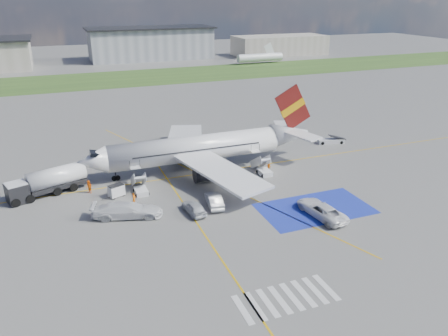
{
  "coord_description": "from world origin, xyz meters",
  "views": [
    {
      "loc": [
        -18.38,
        -45.47,
        25.21
      ],
      "look_at": [
        1.14,
        4.78,
        3.5
      ],
      "focal_mm": 35.0,
      "sensor_mm": 36.0,
      "label": 1
    }
  ],
  "objects": [
    {
      "name": "ground",
      "position": [
        0.0,
        0.0,
        0.0
      ],
      "size": [
        400.0,
        400.0,
        0.0
      ],
      "primitive_type": "plane",
      "color": "#60605E",
      "rests_on": "ground"
    },
    {
      "name": "terminal_east",
      "position": [
        75.0,
        128.0,
        4.0
      ],
      "size": [
        40.0,
        16.0,
        8.0
      ],
      "primitive_type": "cube",
      "color": "#A1998A",
      "rests_on": "ground"
    },
    {
      "name": "gpu_cart",
      "position": [
        -12.69,
        8.61,
        0.75
      ],
      "size": [
        2.32,
        1.91,
        1.67
      ],
      "rotation": [
        0.0,
        0.0,
        0.39
      ],
      "color": "silver",
      "rests_on": "ground"
    },
    {
      "name": "crew_aft",
      "position": [
        10.16,
        9.24,
        0.79
      ],
      "size": [
        0.47,
        0.95,
        1.57
      ],
      "primitive_type": "imported",
      "rotation": [
        0.0,
        0.0,
        1.67
      ],
      "color": "orange",
      "rests_on": "ground"
    },
    {
      "name": "crew_nose",
      "position": [
        -15.96,
        10.97,
        0.92
      ],
      "size": [
        1.07,
        1.13,
        1.83
      ],
      "primitive_type": "imported",
      "rotation": [
        0.0,
        0.0,
        -0.98
      ],
      "color": "orange",
      "rests_on": "ground"
    },
    {
      "name": "terminal_centre",
      "position": [
        20.0,
        135.0,
        6.0
      ],
      "size": [
        48.0,
        18.0,
        12.0
      ],
      "primitive_type": "cube",
      "color": "gray",
      "rests_on": "ground"
    },
    {
      "name": "crosswalk",
      "position": [
        -1.8,
        -18.0,
        0.01
      ],
      "size": [
        9.0,
        4.0,
        0.01
      ],
      "color": "silver",
      "rests_on": "ground"
    },
    {
      "name": "airstairs_aft",
      "position": [
        9.0,
        8.7,
        0.62
      ],
      "size": [
        1.9,
        5.2,
        3.6
      ],
      "color": "silver",
      "rests_on": "ground"
    },
    {
      "name": "taxiway_line_main",
      "position": [
        0.0,
        12.0,
        0.01
      ],
      "size": [
        120.0,
        0.2,
        0.01
      ],
      "primitive_type": "cube",
      "color": "gold",
      "rests_on": "ground"
    },
    {
      "name": "grass_strip",
      "position": [
        0.0,
        95.0,
        0.01
      ],
      "size": [
        400.0,
        30.0,
        0.01
      ],
      "primitive_type": "cube",
      "color": "#2D4C1E",
      "rests_on": "ground"
    },
    {
      "name": "crew_fwd",
      "position": [
        -10.92,
        5.55,
        0.76
      ],
      "size": [
        0.63,
        0.67,
        1.53
      ],
      "primitive_type": "imported",
      "rotation": [
        0.0,
        0.0,
        0.92
      ],
      "color": "orange",
      "rests_on": "ground"
    },
    {
      "name": "airstairs_fwd",
      "position": [
        -9.5,
        8.7,
        0.62
      ],
      "size": [
        1.9,
        5.2,
        3.6
      ],
      "color": "silver",
      "rests_on": "ground"
    },
    {
      "name": "taxiway_line_diag",
      "position": [
        0.0,
        12.0,
        0.01
      ],
      "size": [
        20.71,
        56.45,
        0.01
      ],
      "primitive_type": "cube",
      "rotation": [
        0.0,
        0.0,
        0.35
      ],
      "color": "gold",
      "rests_on": "ground"
    },
    {
      "name": "staging_box",
      "position": [
        10.0,
        -4.0,
        0.01
      ],
      "size": [
        14.0,
        8.0,
        0.01
      ],
      "primitive_type": "cube",
      "color": "#1B2CA4",
      "rests_on": "ground"
    },
    {
      "name": "taxiway_line_cross",
      "position": [
        -5.0,
        -10.0,
        0.01
      ],
      "size": [
        0.2,
        60.0,
        0.01
      ],
      "primitive_type": "cube",
      "color": "gold",
      "rests_on": "ground"
    },
    {
      "name": "airliner",
      "position": [
        1.51,
        14.0,
        3.39
      ],
      "size": [
        36.81,
        32.95,
        11.92
      ],
      "color": "silver",
      "rests_on": "ground"
    },
    {
      "name": "van_white_b",
      "position": [
        -12.33,
        2.32,
        1.23
      ],
      "size": [
        6.76,
        4.24,
        2.47
      ],
      "primitive_type": "imported",
      "rotation": [
        0.0,
        0.0,
        1.28
      ],
      "color": "silver",
      "rests_on": "ground"
    },
    {
      "name": "van_white_a",
      "position": [
        9.65,
        -5.89,
        1.08
      ],
      "size": [
        3.29,
        6.01,
        2.16
      ],
      "primitive_type": "imported",
      "rotation": [
        0.0,
        0.0,
        3.26
      ],
      "color": "white",
      "rests_on": "ground"
    },
    {
      "name": "fuel_tanker",
      "position": [
        -21.07,
        12.74,
        1.46
      ],
      "size": [
        10.5,
        5.78,
        3.48
      ],
      "rotation": [
        0.0,
        0.0,
        0.32
      ],
      "color": "black",
      "rests_on": "ground"
    },
    {
      "name": "car_silver_b",
      "position": [
        -1.56,
        1.31,
        0.8
      ],
      "size": [
        2.38,
        5.04,
        1.6
      ],
      "primitive_type": "imported",
      "rotation": [
        0.0,
        0.0,
        2.99
      ],
      "color": "#BBBDC3",
      "rests_on": "ground"
    },
    {
      "name": "car_silver_a",
      "position": [
        -4.53,
        0.35,
        0.77
      ],
      "size": [
        2.27,
        4.67,
        1.54
      ],
      "primitive_type": "imported",
      "rotation": [
        0.0,
        0.0,
        3.25
      ],
      "color": "#B7B9BE",
      "rests_on": "ground"
    },
    {
      "name": "belt_loader",
      "position": [
        26.6,
        17.09,
        0.38
      ],
      "size": [
        5.21,
        2.86,
        1.5
      ],
      "rotation": [
        0.0,
        0.0,
        -0.26
      ],
      "color": "silver",
      "rests_on": "ground"
    }
  ]
}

